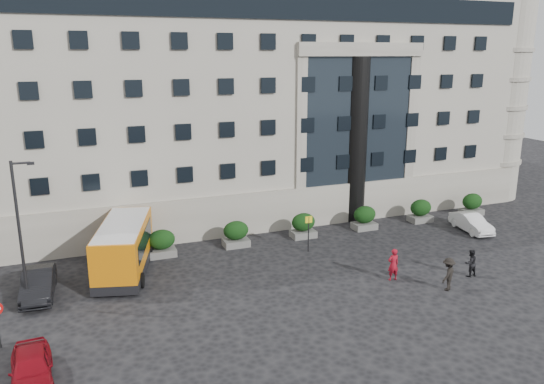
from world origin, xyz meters
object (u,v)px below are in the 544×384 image
(street_lamp, at_px, (21,230))
(pedestrian_c, at_px, (448,274))
(hedge_d, at_px, (365,218))
(minibus, at_px, (124,246))
(parked_car_a, at_px, (31,368))
(hedge_f, at_px, (472,204))
(hedge_a, at_px, (162,243))
(hedge_c, at_px, (303,225))
(parked_car_b, at_px, (38,284))
(white_taxi, at_px, (471,223))
(parked_car_d, at_px, (14,234))
(pedestrian_b, at_px, (470,263))
(hedge_e, at_px, (421,211))
(pedestrian_a, at_px, (393,265))
(bus_stop_sign, at_px, (309,228))
(hedge_b, at_px, (236,234))

(street_lamp, bearing_deg, pedestrian_c, -16.18)
(hedge_d, relative_size, minibus, 0.23)
(street_lamp, height_order, parked_car_a, street_lamp)
(hedge_f, bearing_deg, hedge_a, 180.00)
(hedge_c, xyz_separation_m, hedge_f, (15.60, 0.00, 0.00))
(parked_car_b, height_order, white_taxi, parked_car_b)
(parked_car_d, bearing_deg, white_taxi, -24.17)
(hedge_a, xyz_separation_m, pedestrian_b, (16.92, -10.17, -0.07))
(parked_car_d, bearing_deg, parked_car_b, -86.22)
(hedge_e, relative_size, parked_car_d, 0.37)
(hedge_e, xyz_separation_m, minibus, (-23.41, -1.88, 0.81))
(hedge_a, bearing_deg, hedge_d, 0.00)
(minibus, relative_size, pedestrian_a, 4.03)
(parked_car_d, distance_m, pedestrian_c, 29.69)
(hedge_c, distance_m, parked_car_d, 20.89)
(hedge_e, bearing_deg, street_lamp, -170.52)
(white_taxi, bearing_deg, minibus, -175.98)
(parked_car_b, distance_m, pedestrian_b, 25.28)
(hedge_f, distance_m, pedestrian_b, 13.63)
(hedge_e, bearing_deg, bus_stop_sign, -166.08)
(hedge_a, bearing_deg, parked_car_a, -121.32)
(bus_stop_sign, xyz_separation_m, parked_car_a, (-17.00, -9.53, -1.03))
(hedge_c, xyz_separation_m, bus_stop_sign, (-0.90, -2.80, 0.80))
(hedge_e, distance_m, parked_car_d, 30.94)
(pedestrian_a, bearing_deg, minibus, -23.43)
(pedestrian_a, bearing_deg, pedestrian_b, 167.39)
(hedge_c, xyz_separation_m, parked_car_a, (-17.90, -12.33, -0.23))
(hedge_f, distance_m, bus_stop_sign, 16.76)
(hedge_f, distance_m, parked_car_a, 35.70)
(hedge_a, distance_m, hedge_f, 26.00)
(hedge_e, height_order, pedestrian_b, hedge_e)
(bus_stop_sign, distance_m, minibus, 12.15)
(hedge_c, bearing_deg, hedge_a, 180.00)
(hedge_e, xyz_separation_m, parked_car_b, (-28.30, -3.64, -0.17))
(street_lamp, bearing_deg, hedge_e, 9.48)
(hedge_c, height_order, bus_stop_sign, bus_stop_sign)
(hedge_b, xyz_separation_m, white_taxi, (17.74, -3.42, -0.25))
(hedge_b, distance_m, hedge_e, 15.60)
(hedge_f, height_order, street_lamp, street_lamp)
(hedge_e, bearing_deg, hedge_a, 180.00)
(parked_car_a, bearing_deg, pedestrian_a, 6.78)
(hedge_e, distance_m, pedestrian_c, 12.98)
(bus_stop_sign, height_order, white_taxi, bus_stop_sign)
(street_lamp, distance_m, parked_car_b, 3.82)
(hedge_d, bearing_deg, hedge_f, 0.00)
(parked_car_a, distance_m, pedestrian_c, 21.88)
(parked_car_b, bearing_deg, parked_car_d, 104.39)
(hedge_f, xyz_separation_m, minibus, (-28.61, -1.88, 0.81))
(parked_car_a, bearing_deg, pedestrian_c, -0.20)
(hedge_e, relative_size, hedge_f, 1.00)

